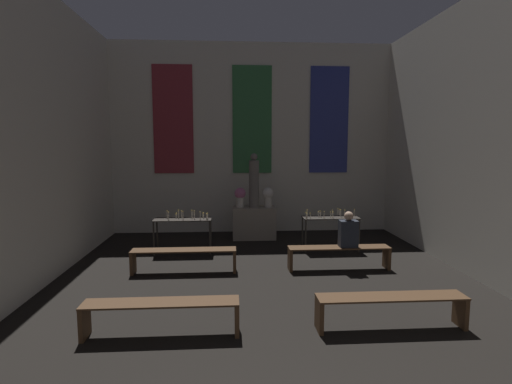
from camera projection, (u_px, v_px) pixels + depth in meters
wall_back at (252, 138)px, 11.36m from camera, size 8.10×0.16×5.34m
wall_left at (5, 134)px, 5.96m from camera, size 0.12×10.52×5.34m
altar at (254, 223)px, 10.69m from camera, size 1.14×0.58×0.85m
statue at (254, 182)px, 10.56m from camera, size 0.27×0.27×1.43m
flower_vase_left at (240, 196)px, 10.58m from camera, size 0.30×0.30×0.52m
flower_vase_right at (268, 196)px, 10.63m from camera, size 0.30×0.30×0.52m
candle_rack_left at (183, 223)px, 9.21m from camera, size 1.32×0.48×1.01m
candle_rack_right at (330, 221)px, 9.43m from camera, size 1.32×0.48×0.99m
pew_second_left at (161, 311)px, 5.25m from camera, size 2.05×0.36×0.46m
pew_second_right at (391, 305)px, 5.45m from camera, size 2.05×0.36×0.46m
pew_back_left at (184, 256)px, 7.85m from camera, size 2.05×0.36×0.46m
pew_back_right at (339, 253)px, 8.05m from camera, size 2.05×0.36×0.46m
person_seated at (348, 232)px, 8.01m from camera, size 0.36×0.24×0.72m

